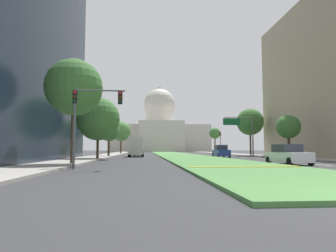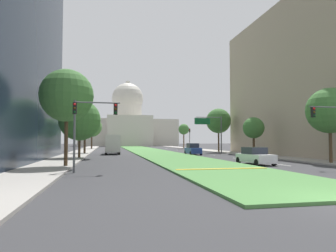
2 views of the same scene
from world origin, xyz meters
TOP-DOWN VIEW (x-y plane):
  - ground_plane at (0.00, 60.17)m, footprint 264.75×264.75m
  - grass_median at (0.00, 54.15)m, footprint 7.96×108.31m
  - median_curb_nose at (0.00, 12.02)m, footprint 7.16×0.50m
  - lane_dashes_right at (7.65, 44.53)m, footprint 0.16×58.81m
  - sidewalk_left at (-13.32, 48.14)m, footprint 4.00×108.31m
  - sidewalk_right at (13.32, 48.14)m, footprint 4.00×108.31m
  - capitol_building at (0.00, 119.54)m, footprint 39.44×29.61m
  - traffic_light_near_left at (-9.97, 12.83)m, footprint 3.34×0.35m
  - traffic_light_far_right at (10.82, 59.69)m, footprint 0.28×0.35m
  - overhead_guide_sign at (9.27, 39.96)m, footprint 4.95×0.20m
  - street_tree_left_near at (-11.95, 17.24)m, footprint 4.51×4.51m
  - street_tree_left_mid at (-11.94, 29.62)m, footprint 5.19×5.19m
  - street_tree_right_mid at (12.10, 30.27)m, footprint 3.05×3.05m
  - street_tree_left_far at (-12.27, 43.32)m, footprint 3.52×3.52m
  - street_tree_right_far at (12.22, 44.37)m, footprint 4.71×4.71m
  - street_tree_left_distant at (-12.49, 71.13)m, footprint 5.17×5.17m
  - street_tree_right_distant at (12.35, 71.24)m, footprint 2.97×2.97m
  - sedan_lead_stopped at (5.30, 16.94)m, footprint 2.20×4.36m
  - sedan_midblock at (4.96, 36.88)m, footprint 1.89×4.28m
  - sedan_distant at (-7.47, 49.76)m, footprint 1.91×4.35m
  - box_truck_delivery at (-7.65, 41.27)m, footprint 2.40×6.40m

SIDE VIEW (x-z plane):
  - ground_plane at x=0.00m, z-range 0.00..0.00m
  - lane_dashes_right at x=7.65m, z-range 0.00..0.01m
  - grass_median at x=0.00m, z-range 0.00..0.14m
  - sidewalk_left at x=-13.32m, z-range 0.00..0.15m
  - sidewalk_right at x=13.32m, z-range 0.00..0.15m
  - median_curb_nose at x=0.00m, z-range 0.14..0.18m
  - sedan_lead_stopped at x=5.30m, z-range -0.05..1.59m
  - sedan_distant at x=-7.47m, z-range -0.06..1.67m
  - sedan_midblock at x=4.96m, z-range -0.07..1.76m
  - box_truck_delivery at x=-7.65m, z-range 0.08..3.28m
  - traffic_light_far_right at x=10.82m, z-range 0.71..5.91m
  - traffic_light_near_left at x=-9.97m, z-range 1.20..6.40m
  - street_tree_right_mid at x=12.10m, z-range 1.26..6.88m
  - street_tree_left_far at x=-12.27m, z-range 1.23..7.26m
  - overhead_guide_sign at x=9.27m, z-range 1.36..7.86m
  - street_tree_left_mid at x=-11.94m, z-range 1.12..8.57m
  - street_tree_right_distant at x=12.35m, z-range 1.89..8.75m
  - street_tree_left_distant at x=-12.49m, z-range 1.57..9.93m
  - street_tree_right_far at x=12.22m, z-range 1.81..10.16m
  - street_tree_left_near at x=-11.95m, z-range 1.92..10.31m
  - capitol_building at x=0.00m, z-range -5.49..22.40m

